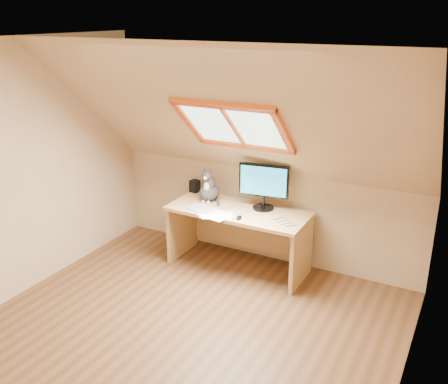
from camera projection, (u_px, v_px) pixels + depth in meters
The scene contains 10 objects.
ground at pixel (177, 339), 4.19m from camera, with size 3.50×3.50×0.00m, color brown.
room_shell at pixel (164, 181), 3.63m from camera, with size 3.52×3.52×2.41m.
desk at pixel (241, 226), 5.29m from camera, with size 1.46×0.64×0.67m.
monitor at pixel (264, 184), 5.08m from camera, with size 0.52×0.22×0.48m.
cat at pixel (209, 189), 5.36m from camera, with size 0.23×0.27×0.38m.
desk_speaker at pixel (195, 186), 5.65m from camera, with size 0.09×0.09×0.14m, color black.
graphics_tablet at pixel (202, 209), 5.15m from camera, with size 0.27×0.19×0.01m, color #B2B2B7.
mouse at pixel (239, 217), 4.92m from camera, with size 0.05×0.09×0.03m, color black.
papers at pixel (210, 214), 5.03m from camera, with size 0.35×0.30×0.01m.
cables at pixel (275, 221), 4.86m from camera, with size 0.51×0.26×0.01m.
Camera 1 is at (2.00, -2.92, 2.59)m, focal length 40.00 mm.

